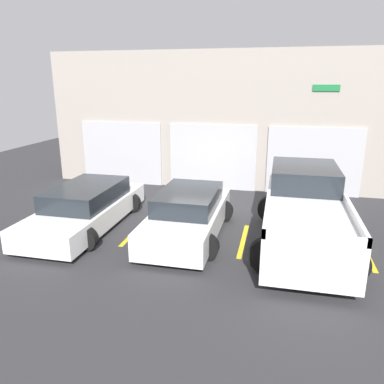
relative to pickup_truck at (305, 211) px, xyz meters
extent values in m
plane|color=#2D2D30|center=(-3.03, 1.61, -0.86)|extent=(28.00, 28.00, 0.00)
cube|color=#9E9389|center=(-3.03, 4.91, 1.74)|extent=(13.61, 0.60, 5.20)
cube|color=#ADADB2|center=(-6.98, 4.57, 0.39)|extent=(3.35, 0.08, 2.49)
cube|color=#ADADB2|center=(-3.23, 4.57, 0.39)|extent=(3.35, 0.08, 2.49)
cube|color=#ADADB2|center=(0.53, 4.57, 0.39)|extent=(3.35, 0.08, 2.49)
cube|color=#197238|center=(0.72, 4.58, 2.99)|extent=(0.90, 0.03, 0.22)
cube|color=white|center=(0.00, -0.26, -0.14)|extent=(1.93, 5.19, 0.98)
cube|color=#1E2328|center=(0.00, 1.17, 0.65)|extent=(1.77, 2.34, 0.60)
cube|color=white|center=(-0.92, -1.43, 0.44)|extent=(0.08, 2.86, 0.18)
cube|color=white|center=(0.92, -1.43, 0.44)|extent=(0.08, 2.86, 0.18)
cube|color=white|center=(0.00, -2.82, 0.44)|extent=(1.93, 0.08, 0.18)
cylinder|color=black|center=(-0.85, 1.35, -0.45)|extent=(0.81, 0.22, 0.81)
cylinder|color=black|center=(0.85, 1.35, -0.45)|extent=(0.81, 0.22, 0.81)
cylinder|color=black|center=(-0.85, -1.87, -0.45)|extent=(0.81, 0.22, 0.81)
cylinder|color=black|center=(0.85, -1.87, -0.45)|extent=(0.81, 0.22, 0.81)
cube|color=white|center=(-3.03, -0.26, -0.39)|extent=(1.70, 4.21, 0.64)
cube|color=#1E2328|center=(-3.03, -0.16, 0.17)|extent=(1.50, 2.32, 0.47)
cylinder|color=black|center=(-3.77, 1.04, -0.53)|extent=(0.65, 0.22, 0.65)
cylinder|color=black|center=(-2.28, 1.04, -0.53)|extent=(0.65, 0.22, 0.65)
cylinder|color=black|center=(-3.77, -1.57, -0.53)|extent=(0.65, 0.22, 0.65)
cylinder|color=black|center=(-2.28, -1.57, -0.53)|extent=(0.65, 0.22, 0.65)
cube|color=white|center=(-6.05, -0.26, -0.44)|extent=(1.78, 4.77, 0.57)
cube|color=#1E2328|center=(-6.05, -0.14, 0.10)|extent=(1.57, 2.63, 0.50)
cylinder|color=black|center=(-6.83, 1.22, -0.55)|extent=(0.61, 0.22, 0.61)
cylinder|color=black|center=(-5.27, 1.22, -0.55)|extent=(0.61, 0.22, 0.61)
cylinder|color=black|center=(-6.83, -1.74, -0.55)|extent=(0.61, 0.22, 0.61)
cylinder|color=black|center=(-5.27, -1.74, -0.55)|extent=(0.61, 0.22, 0.61)
cube|color=gold|center=(-7.57, -0.26, -0.85)|extent=(0.12, 2.20, 0.01)
cube|color=gold|center=(-4.54, -0.26, -0.85)|extent=(0.12, 2.20, 0.01)
cube|color=gold|center=(-1.51, -0.26, -0.85)|extent=(0.12, 2.20, 0.01)
cube|color=gold|center=(1.51, -0.26, -0.85)|extent=(0.12, 2.20, 0.01)
camera|label=1|loc=(-0.76, -9.48, 3.19)|focal=35.00mm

